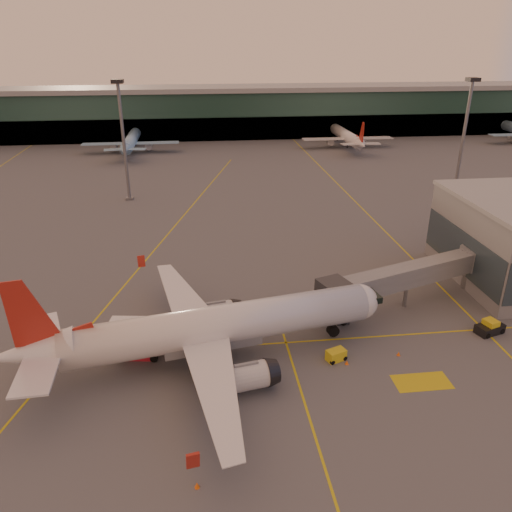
{
  "coord_description": "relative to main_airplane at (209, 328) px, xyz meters",
  "views": [
    {
      "loc": [
        -4.5,
        -44.56,
        33.4
      ],
      "look_at": [
        3.15,
        19.72,
        5.0
      ],
      "focal_mm": 35.0,
      "sensor_mm": 36.0,
      "label": 1
    }
  ],
  "objects": [
    {
      "name": "distant_aircraft_row",
      "position": [
        14.91,
        115.39,
        -4.14
      ],
      "size": [
        350.0,
        34.0,
        13.0
      ],
      "color": "#80AFD6",
      "rests_on": "ground"
    },
    {
      "name": "main_airplane",
      "position": [
        0.0,
        0.0,
        0.0
      ],
      "size": [
        41.98,
        38.11,
        12.74
      ],
      "rotation": [
        0.0,
        0.0,
        0.19
      ],
      "color": "silver",
      "rests_on": "ground"
    },
    {
      "name": "jet_bridge",
      "position": [
        27.94,
        9.82,
        0.21
      ],
      "size": [
        26.99,
        12.07,
        6.17
      ],
      "color": "slate",
      "rests_on": "ground"
    },
    {
      "name": "mast_west_near",
      "position": [
        -15.93,
        63.39,
        10.72
      ],
      "size": [
        2.4,
        2.4,
        25.6
      ],
      "color": "slate",
      "rests_on": "ground"
    },
    {
      "name": "cone_fwd",
      "position": [
        15.08,
        -2.64,
        -3.9
      ],
      "size": [
        0.39,
        0.39,
        0.5
      ],
      "color": "#FF620D",
      "rests_on": "ground"
    },
    {
      "name": "cone_wing_right",
      "position": [
        -1.68,
        -17.4,
        -3.88
      ],
      "size": [
        0.42,
        0.42,
        0.54
      ],
      "color": "#FF620D",
      "rests_on": "ground"
    },
    {
      "name": "cone_tail",
      "position": [
        -20.22,
        -0.27,
        -3.87
      ],
      "size": [
        0.43,
        0.43,
        0.55
      ],
      "color": "#FF620D",
      "rests_on": "ground"
    },
    {
      "name": "ground",
      "position": [
        4.07,
        -2.61,
        -4.14
      ],
      "size": [
        600.0,
        600.0,
        0.0
      ],
      "primitive_type": "plane",
      "color": "#4C4F54",
      "rests_on": "ground"
    },
    {
      "name": "mast_east_near",
      "position": [
        59.07,
        59.39,
        10.72
      ],
      "size": [
        2.4,
        2.4,
        25.6
      ],
      "color": "slate",
      "rests_on": "ground"
    },
    {
      "name": "pushback_tug",
      "position": [
        34.36,
        1.58,
        -3.42
      ],
      "size": [
        3.84,
        2.8,
        1.78
      ],
      "rotation": [
        0.0,
        0.0,
        0.31
      ],
      "color": "black",
      "rests_on": "ground"
    },
    {
      "name": "gpu_cart",
      "position": [
        14.07,
        -1.7,
        -3.51
      ],
      "size": [
        2.51,
        2.01,
        1.28
      ],
      "rotation": [
        0.0,
        0.0,
        0.37
      ],
      "color": "yellow",
      "rests_on": "ground"
    },
    {
      "name": "terminal",
      "position": [
        4.07,
        139.18,
        4.62
      ],
      "size": [
        400.0,
        20.0,
        17.6
      ],
      "color": "#19382D",
      "rests_on": "ground"
    },
    {
      "name": "taxi_markings",
      "position": [
        -3.25,
        41.87,
        -4.13
      ],
      "size": [
        100.12,
        173.0,
        0.01
      ],
      "color": "gold",
      "rests_on": "ground"
    },
    {
      "name": "catering_truck",
      "position": [
        -8.11,
        1.84,
        -1.6
      ],
      "size": [
        6.05,
        3.35,
        4.47
      ],
      "rotation": [
        0.0,
        0.0,
        -0.14
      ],
      "color": "red",
      "rests_on": "ground"
    },
    {
      "name": "cone_nose",
      "position": [
        21.45,
        -1.7,
        -3.9
      ],
      "size": [
        0.38,
        0.38,
        0.49
      ],
      "color": "#FF620D",
      "rests_on": "ground"
    }
  ]
}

